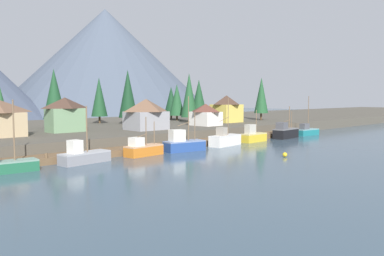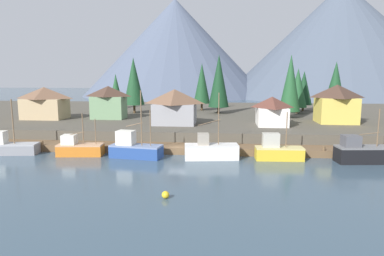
{
  "view_description": "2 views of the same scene",
  "coord_description": "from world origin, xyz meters",
  "px_view_note": "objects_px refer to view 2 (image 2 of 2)",
  "views": [
    {
      "loc": [
        -49.5,
        -51.22,
        9.1
      ],
      "look_at": [
        1.64,
        3.68,
        3.15
      ],
      "focal_mm": 37.32,
      "sensor_mm": 36.0,
      "label": 1
    },
    {
      "loc": [
        6.75,
        -47.36,
        11.35
      ],
      "look_at": [
        1.87,
        2.26,
        3.52
      ],
      "focal_mm": 32.57,
      "sensor_mm": 36.0,
      "label": 2
    }
  ],
  "objects_px": {
    "fishing_boat_yellow": "(278,151)",
    "house_white": "(272,111)",
    "conifer_mid_left": "(116,88)",
    "conifer_centre": "(219,81)",
    "channel_buoy": "(165,195)",
    "house_yellow": "(336,103)",
    "conifer_far_left": "(335,85)",
    "house_tan": "(45,103)",
    "conifer_near_left": "(202,83)",
    "fishing_boat_black": "(363,153)",
    "conifer_back_left": "(298,88)",
    "fishing_boat_white": "(211,150)",
    "fishing_boat_orange": "(79,148)",
    "conifer_mid_right": "(134,81)",
    "conifer_near_right": "(290,83)",
    "house_green": "(109,102)",
    "conifer_back_right": "(304,88)",
    "fishing_boat_blue": "(134,148)",
    "house_grey": "(175,106)",
    "fishing_boat_grey": "(10,147)"
  },
  "relations": [
    {
      "from": "conifer_mid_left",
      "to": "conifer_centre",
      "type": "relative_size",
      "value": 0.67
    },
    {
      "from": "conifer_centre",
      "to": "conifer_near_left",
      "type": "bearing_deg",
      "value": 123.47
    },
    {
      "from": "conifer_near_left",
      "to": "conifer_near_right",
      "type": "distance_m",
      "value": 22.42
    },
    {
      "from": "house_green",
      "to": "conifer_centre",
      "type": "distance_m",
      "value": 24.38
    },
    {
      "from": "house_tan",
      "to": "conifer_near_left",
      "type": "distance_m",
      "value": 35.22
    },
    {
      "from": "house_grey",
      "to": "conifer_mid_left",
      "type": "distance_m",
      "value": 32.66
    },
    {
      "from": "house_grey",
      "to": "conifer_centre",
      "type": "distance_m",
      "value": 19.16
    },
    {
      "from": "fishing_boat_orange",
      "to": "fishing_boat_blue",
      "type": "xyz_separation_m",
      "value": [
        8.01,
        -0.31,
        0.2
      ]
    },
    {
      "from": "house_tan",
      "to": "conifer_mid_left",
      "type": "relative_size",
      "value": 0.95
    },
    {
      "from": "house_tan",
      "to": "fishing_boat_black",
      "type": "bearing_deg",
      "value": -20.16
    },
    {
      "from": "fishing_boat_grey",
      "to": "fishing_boat_yellow",
      "type": "relative_size",
      "value": 1.23
    },
    {
      "from": "house_green",
      "to": "conifer_far_left",
      "type": "bearing_deg",
      "value": 15.09
    },
    {
      "from": "fishing_boat_yellow",
      "to": "channel_buoy",
      "type": "distance_m",
      "value": 20.06
    },
    {
      "from": "house_white",
      "to": "channel_buoy",
      "type": "distance_m",
      "value": 33.37
    },
    {
      "from": "fishing_boat_orange",
      "to": "conifer_mid_right",
      "type": "height_order",
      "value": "conifer_mid_right"
    },
    {
      "from": "house_grey",
      "to": "conifer_back_right",
      "type": "xyz_separation_m",
      "value": [
        27.23,
        24.75,
        2.29
      ]
    },
    {
      "from": "fishing_boat_white",
      "to": "conifer_near_left",
      "type": "xyz_separation_m",
      "value": [
        -3.91,
        38.31,
        7.81
      ]
    },
    {
      "from": "conifer_back_right",
      "to": "conifer_centre",
      "type": "bearing_deg",
      "value": -159.32
    },
    {
      "from": "conifer_mid_left",
      "to": "conifer_back_left",
      "type": "bearing_deg",
      "value": -9.25
    },
    {
      "from": "house_white",
      "to": "channel_buoy",
      "type": "height_order",
      "value": "house_white"
    },
    {
      "from": "conifer_mid_right",
      "to": "channel_buoy",
      "type": "bearing_deg",
      "value": -71.86
    },
    {
      "from": "conifer_far_left",
      "to": "house_tan",
      "type": "bearing_deg",
      "value": -166.65
    },
    {
      "from": "fishing_boat_orange",
      "to": "conifer_back_right",
      "type": "xyz_separation_m",
      "value": [
        38.63,
        39.28,
        6.88
      ]
    },
    {
      "from": "conifer_back_right",
      "to": "fishing_boat_black",
      "type": "bearing_deg",
      "value": -90.98
    },
    {
      "from": "conifer_near_left",
      "to": "conifer_mid_right",
      "type": "height_order",
      "value": "conifer_mid_right"
    },
    {
      "from": "house_yellow",
      "to": "conifer_mid_right",
      "type": "xyz_separation_m",
      "value": [
        -40.38,
        11.67,
        3.6
      ]
    },
    {
      "from": "fishing_boat_yellow",
      "to": "house_tan",
      "type": "distance_m",
      "value": 46.64
    },
    {
      "from": "conifer_near_right",
      "to": "house_green",
      "type": "bearing_deg",
      "value": -172.42
    },
    {
      "from": "conifer_mid_left",
      "to": "conifer_back_right",
      "type": "distance_m",
      "value": 46.3
    },
    {
      "from": "fishing_boat_yellow",
      "to": "house_white",
      "type": "height_order",
      "value": "house_white"
    },
    {
      "from": "channel_buoy",
      "to": "house_green",
      "type": "bearing_deg",
      "value": 115.93
    },
    {
      "from": "fishing_boat_yellow",
      "to": "fishing_boat_black",
      "type": "height_order",
      "value": "fishing_boat_black"
    },
    {
      "from": "conifer_mid_right",
      "to": "conifer_near_right",
      "type": "bearing_deg",
      "value": -9.07
    },
    {
      "from": "conifer_near_left",
      "to": "conifer_back_right",
      "type": "bearing_deg",
      "value": 2.82
    },
    {
      "from": "fishing_boat_white",
      "to": "fishing_boat_black",
      "type": "distance_m",
      "value": 19.53
    },
    {
      "from": "house_tan",
      "to": "conifer_back_left",
      "type": "bearing_deg",
      "value": 15.91
    },
    {
      "from": "fishing_boat_white",
      "to": "fishing_boat_yellow",
      "type": "height_order",
      "value": "fishing_boat_white"
    },
    {
      "from": "house_yellow",
      "to": "conifer_centre",
      "type": "height_order",
      "value": "conifer_centre"
    },
    {
      "from": "fishing_boat_black",
      "to": "conifer_back_left",
      "type": "xyz_separation_m",
      "value": [
        -1.8,
        34.06,
        6.88
      ]
    },
    {
      "from": "fishing_boat_blue",
      "to": "house_tan",
      "type": "bearing_deg",
      "value": 148.25
    },
    {
      "from": "house_grey",
      "to": "house_tan",
      "type": "bearing_deg",
      "value": 169.87
    },
    {
      "from": "house_white",
      "to": "conifer_near_left",
      "type": "distance_m",
      "value": 27.4
    },
    {
      "from": "house_white",
      "to": "conifer_far_left",
      "type": "relative_size",
      "value": 0.57
    },
    {
      "from": "house_tan",
      "to": "conifer_mid_left",
      "type": "height_order",
      "value": "conifer_mid_left"
    },
    {
      "from": "conifer_centre",
      "to": "conifer_far_left",
      "type": "distance_m",
      "value": 25.39
    },
    {
      "from": "house_grey",
      "to": "conifer_far_left",
      "type": "height_order",
      "value": "conifer_far_left"
    },
    {
      "from": "conifer_centre",
      "to": "fishing_boat_blue",
      "type": "bearing_deg",
      "value": -108.45
    },
    {
      "from": "fishing_boat_yellow",
      "to": "conifer_mid_left",
      "type": "distance_m",
      "value": 54.07
    },
    {
      "from": "fishing_boat_blue",
      "to": "conifer_far_left",
      "type": "xyz_separation_m",
      "value": [
        36.03,
        33.59,
        7.68
      ]
    },
    {
      "from": "conifer_near_left",
      "to": "channel_buoy",
      "type": "relative_size",
      "value": 16.11
    }
  ]
}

